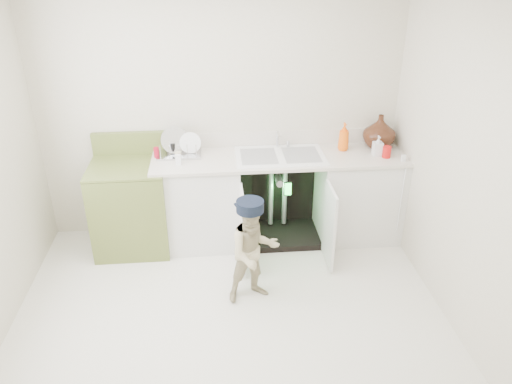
# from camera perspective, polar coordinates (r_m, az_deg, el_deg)

# --- Properties ---
(ground) EXTENTS (3.50, 3.50, 0.00)m
(ground) POSITION_cam_1_polar(r_m,az_deg,el_deg) (4.19, -2.93, -14.16)
(ground) COLOR silver
(ground) RESTS_ON ground
(room_shell) EXTENTS (6.00, 5.50, 1.26)m
(room_shell) POSITION_cam_1_polar(r_m,az_deg,el_deg) (3.50, -3.40, 1.46)
(room_shell) COLOR beige
(room_shell) RESTS_ON ground
(counter_run) EXTENTS (2.44, 1.02, 1.23)m
(counter_run) POSITION_cam_1_polar(r_m,az_deg,el_deg) (4.97, 3.01, -0.34)
(counter_run) COLOR silver
(counter_run) RESTS_ON ground
(avocado_stove) EXTENTS (0.70, 0.65, 1.09)m
(avocado_stove) POSITION_cam_1_polar(r_m,az_deg,el_deg) (4.98, -14.02, -1.45)
(avocado_stove) COLOR olive
(avocado_stove) RESTS_ON ground
(repair_worker) EXTENTS (0.66, 0.84, 0.93)m
(repair_worker) POSITION_cam_1_polar(r_m,az_deg,el_deg) (4.12, -0.26, -6.71)
(repair_worker) COLOR #C5B28D
(repair_worker) RESTS_ON ground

